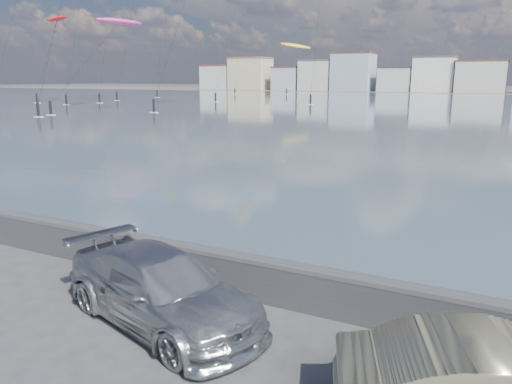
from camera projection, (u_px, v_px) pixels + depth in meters
ground at (119, 334)px, 9.91m from camera, size 700.00×700.00×0.00m
bay_water at (477, 107)px, 89.01m from camera, size 500.00×177.00×0.00m
far_shore_strip at (500, 92)px, 182.81m from camera, size 500.00×60.00×0.00m
seawall at (195, 263)px, 12.12m from camera, size 400.00×0.36×1.08m
far_buildings at (505, 75)px, 168.77m from camera, size 240.79×13.26×14.60m
car_silver at (161, 289)px, 10.26m from camera, size 5.51×3.48×1.49m
kitesurfer_17 at (57, 20)px, 103.80m from camera, size 6.17×11.69×18.50m
kitesurfer_18 at (119, 23)px, 75.58m from camera, size 4.43×17.45×13.94m
kitesurfer_19 at (296, 46)px, 160.05m from camera, size 9.94×17.26×16.64m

